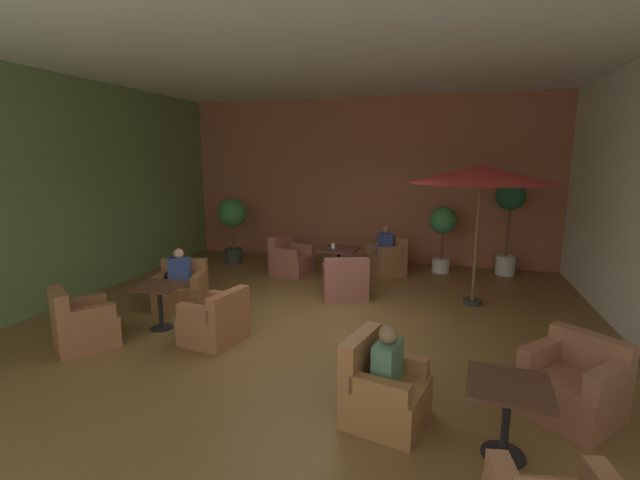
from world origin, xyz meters
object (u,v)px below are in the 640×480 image
armchair_front_right_south (181,289)px  potted_tree_mid_right (443,229)px  potted_tree_left_corner (232,220)px  cafe_table_mid_center (508,401)px  armchair_front_right_east (216,322)px  cafe_table_front_right (160,295)px  patron_blue_shirt (179,269)px  armchair_front_left_north (291,260)px  armchair_front_left_south (386,260)px  patio_umbrella_tall_red (481,175)px  armchair_mid_center_north (382,391)px  iced_drink_cup (333,246)px  armchair_front_right_north (82,325)px  patron_by_window (385,242)px  armchair_front_left_east (345,282)px  patron_with_friend (388,358)px  cafe_table_front_left (339,256)px  armchair_mid_center_south (573,386)px  potted_tree_mid_left (509,213)px

armchair_front_right_south → potted_tree_mid_right: size_ratio=0.65×
potted_tree_left_corner → cafe_table_mid_center: bearing=-46.3°
armchair_front_right_east → armchair_front_right_south: bearing=137.8°
cafe_table_front_right → armchair_front_right_south: (-0.31, 1.03, -0.24)m
patron_blue_shirt → armchair_front_left_north: bearing=66.9°
armchair_front_left_south → armchair_front_left_north: bearing=-166.8°
patron_blue_shirt → patio_umbrella_tall_red: bearing=17.1°
armchair_front_right_east → armchair_mid_center_north: bearing=-26.1°
potted_tree_mid_right → iced_drink_cup: bearing=-149.5°
armchair_front_left_north → armchair_front_right_south: 2.83m
armchair_front_right_south → armchair_front_right_north: bearing=-99.7°
patron_by_window → iced_drink_cup: patron_by_window is taller
armchair_front_left_east → armchair_front_right_east: (-1.33, -2.46, -0.00)m
armchair_front_right_east → potted_tree_mid_right: potted_tree_mid_right is taller
armchair_front_right_south → potted_tree_mid_right: potted_tree_mid_right is taller
potted_tree_left_corner → armchair_front_left_north: bearing=-17.8°
armchair_mid_center_north → potted_tree_left_corner: potted_tree_left_corner is taller
armchair_front_right_east → iced_drink_cup: (0.82, 3.57, 0.45)m
armchair_mid_center_north → cafe_table_front_right: bearing=158.0°
armchair_mid_center_north → potted_tree_mid_right: size_ratio=0.59×
patron_with_friend → armchair_front_right_south: bearing=147.8°
cafe_table_front_left → armchair_front_right_north: (-2.62, -4.25, -0.21)m
armchair_front_left_east → patio_umbrella_tall_red: 3.06m
armchair_front_left_east → armchair_front_right_south: bearing=-155.4°
armchair_front_left_east → cafe_table_front_right: size_ratio=1.45×
armchair_front_left_east → patron_blue_shirt: bearing=-154.6°
potted_tree_left_corner → armchair_mid_center_north: bearing=-51.4°
armchair_front_right_east → armchair_mid_center_south: armchair_mid_center_south is taller
armchair_front_left_north → potted_tree_mid_right: size_ratio=0.64×
potted_tree_mid_right → patron_blue_shirt: bearing=-140.0°
armchair_front_left_east → armchair_front_right_north: armchair_front_right_north is taller
armchair_front_right_north → armchair_front_right_east: armchair_front_right_north is taller
armchair_front_right_south → potted_tree_left_corner: size_ratio=0.61×
cafe_table_mid_center → armchair_front_left_north: bearing=126.2°
cafe_table_front_right → potted_tree_mid_left: 7.38m
potted_tree_left_corner → iced_drink_cup: 2.90m
armchair_front_right_south → potted_tree_mid_right: bearing=39.6°
patron_with_friend → armchair_front_right_north: bearing=172.1°
armchair_front_right_south → patio_umbrella_tall_red: bearing=16.7°
cafe_table_mid_center → potted_tree_mid_right: potted_tree_mid_right is taller
armchair_front_left_east → potted_tree_mid_right: bearing=54.7°
potted_tree_mid_left → patio_umbrella_tall_red: bearing=-109.1°
armchair_front_left_north → potted_tree_mid_left: bearing=14.8°
potted_tree_mid_left → patron_with_friend: bearing=-106.2°
cafe_table_front_left → armchair_front_left_east: bearing=-70.5°
armchair_mid_center_north → armchair_front_right_north: bearing=172.1°
potted_tree_mid_right → patron_with_friend: (-0.44, -6.14, -0.33)m
armchair_front_left_east → patron_blue_shirt: patron_blue_shirt is taller
armchair_front_left_south → potted_tree_mid_left: bearing=16.1°
cafe_table_front_right → armchair_front_right_east: size_ratio=0.78×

